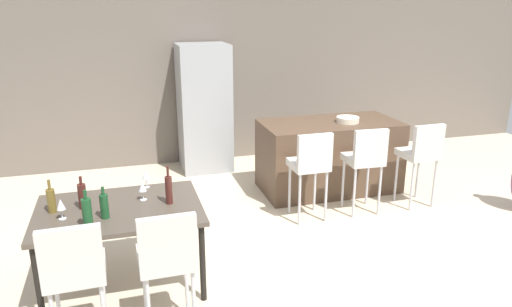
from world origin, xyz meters
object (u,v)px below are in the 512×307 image
wine_bottle_near (82,196)px  wine_bottle_middle (51,200)px  wine_bottle_far (104,206)px  wine_bottle_right (87,212)px  fruit_bowl (348,120)px  refrigerator (204,108)px  dining_chair_far (167,256)px  kitchen_island (329,156)px  bar_chair_right (421,152)px  bar_chair_middle (366,157)px  wine_glass_corner (61,205)px  wine_glass_inner (142,187)px  dining_table (120,215)px  wine_glass_left (146,175)px  wine_bottle_end (169,189)px  dining_chair_near (74,269)px  bar_chair_left (311,162)px

wine_bottle_near → wine_bottle_middle: size_ratio=0.99×
wine_bottle_far → wine_bottle_right: bearing=-133.2°
fruit_bowl → wine_bottle_middle: bearing=-156.6°
refrigerator → wine_bottle_near: bearing=-118.7°
wine_bottle_far → refrigerator: (1.38, 3.09, 0.07)m
dining_chair_far → wine_bottle_near: dining_chair_far is taller
kitchen_island → bar_chair_right: size_ratio=1.70×
wine_bottle_near → wine_bottle_right: bearing=-81.9°
bar_chair_middle → dining_chair_far: (-2.45, -1.64, 0.00)m
wine_glass_corner → refrigerator: refrigerator is taller
kitchen_island → dining_chair_far: 3.43m
wine_glass_inner → dining_chair_far: bearing=-84.1°
bar_chair_right → wine_glass_inner: (-3.29, -0.67, 0.17)m
dining_table → kitchen_island: bearing=31.0°
wine_glass_left → refrigerator: bearing=68.0°
bar_chair_right → wine_bottle_end: 3.19m
wine_bottle_near → refrigerator: bearing=61.3°
wine_glass_corner → refrigerator: (1.71, 3.01, 0.06)m
dining_table → dining_chair_near: bearing=-110.0°
wine_bottle_middle → wine_glass_left: bearing=24.2°
bar_chair_left → wine_bottle_end: bearing=-153.9°
dining_chair_far → wine_glass_inner: size_ratio=6.03×
dining_chair_far → fruit_bowl: 3.53m
wine_glass_corner → fruit_bowl: size_ratio=0.59×
dining_chair_far → wine_glass_left: dining_chair_far is taller
wine_glass_left → fruit_bowl: 2.87m
bar_chair_middle → wine_bottle_far: bar_chair_middle is taller
bar_chair_right → dining_chair_near: bearing=-156.7°
bar_chair_right → wine_bottle_middle: 4.10m
dining_table → wine_bottle_right: size_ratio=4.50×
wine_bottle_far → bar_chair_left: bearing=23.8°
dining_table → dining_chair_far: size_ratio=1.31×
wine_bottle_right → fruit_bowl: wine_bottle_right is taller
wine_bottle_middle → refrigerator: bearing=57.7°
wine_bottle_middle → wine_glass_left: wine_bottle_middle is taller
kitchen_island → bar_chair_right: bar_chair_right is taller
dining_chair_near → wine_bottle_end: (0.73, 0.83, 0.17)m
bar_chair_left → dining_table: (-2.08, -0.79, -0.02)m
bar_chair_left → bar_chair_middle: same height
wine_bottle_far → wine_glass_inner: bearing=42.6°
dining_chair_near → dining_chair_far: bearing=-0.0°
wine_glass_left → kitchen_island: bearing=26.3°
bar_chair_middle → wine_bottle_near: bar_chair_middle is taller
bar_chair_middle → kitchen_island: bearing=95.1°
wine_bottle_right → dining_table: bearing=52.7°
dining_chair_near → wine_glass_left: 1.40m
dining_table → wine_glass_inner: 0.31m
fruit_bowl → dining_table: bearing=-151.9°
bar_chair_left → wine_bottle_right: 2.56m
refrigerator → wine_glass_inner: bearing=-110.7°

